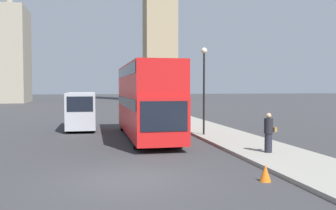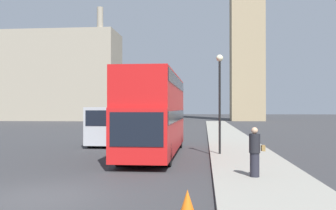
{
  "view_description": "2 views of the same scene",
  "coord_description": "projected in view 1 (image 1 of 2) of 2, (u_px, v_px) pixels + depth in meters",
  "views": [
    {
      "loc": [
        -1.09,
        -11.97,
        3.0
      ],
      "look_at": [
        3.11,
        8.61,
        1.99
      ],
      "focal_mm": 40.0,
      "sensor_mm": 36.0,
      "label": 1
    },
    {
      "loc": [
        4.7,
        -10.21,
        2.53
      ],
      "look_at": [
        1.78,
        19.83,
        2.8
      ],
      "focal_mm": 40.0,
      "sensor_mm": 36.0,
      "label": 2
    }
  ],
  "objects": [
    {
      "name": "ground_plane",
      "position": [
        127.0,
        180.0,
        12.07
      ],
      "size": [
        300.0,
        300.0,
        0.0
      ],
      "primitive_type": "plane",
      "color": "#333335"
    },
    {
      "name": "pedestrian",
      "position": [
        269.0,
        133.0,
        16.28
      ],
      "size": [
        0.54,
        0.38,
        1.72
      ],
      "color": "#23232D",
      "rests_on": "sidewalk_strip"
    },
    {
      "name": "sidewalk_strip",
      "position": [
        315.0,
        169.0,
        13.41
      ],
      "size": [
        3.45,
        120.0,
        0.15
      ],
      "color": "gray",
      "rests_on": "ground_plane"
    },
    {
      "name": "traffic_cone",
      "position": [
        265.0,
        173.0,
        11.86
      ],
      "size": [
        0.36,
        0.36,
        0.55
      ],
      "color": "orange",
      "rests_on": "ground_plane"
    },
    {
      "name": "red_double_decker_bus",
      "position": [
        146.0,
        97.0,
        21.99
      ],
      "size": [
        2.47,
        11.17,
        4.29
      ],
      "color": "red",
      "rests_on": "ground_plane"
    },
    {
      "name": "street_lamp",
      "position": [
        204.0,
        77.0,
        22.34
      ],
      "size": [
        0.36,
        0.36,
        5.2
      ],
      "color": "black",
      "rests_on": "sidewalk_strip"
    },
    {
      "name": "white_van",
      "position": [
        81.0,
        110.0,
        26.57
      ],
      "size": [
        1.95,
        5.96,
        2.6
      ],
      "color": "#B2B7BC",
      "rests_on": "ground_plane"
    }
  ]
}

